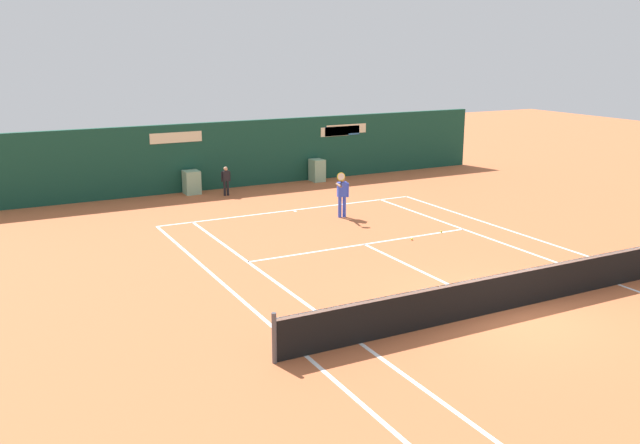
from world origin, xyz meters
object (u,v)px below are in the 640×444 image
(tennis_ball_near_service_line, at_px, (473,283))
(tennis_ball_mid_court, at_px, (441,232))
(tennis_ball_by_sideline, at_px, (412,239))
(ball_kid_right_post, at_px, (226,179))
(player_on_baseline, at_px, (342,193))

(tennis_ball_near_service_line, height_order, tennis_ball_mid_court, same)
(tennis_ball_by_sideline, bearing_deg, tennis_ball_mid_court, 11.94)
(tennis_ball_near_service_line, bearing_deg, tennis_ball_by_sideline, 76.25)
(tennis_ball_by_sideline, bearing_deg, ball_kid_right_post, 107.67)
(ball_kid_right_post, height_order, tennis_ball_by_sideline, ball_kid_right_post)
(tennis_ball_by_sideline, xyz_separation_m, tennis_ball_mid_court, (1.42, 0.30, 0.00))
(ball_kid_right_post, xyz_separation_m, tennis_ball_by_sideline, (2.97, -9.33, -0.68))
(ball_kid_right_post, xyz_separation_m, tennis_ball_mid_court, (4.40, -9.03, -0.68))
(ball_kid_right_post, distance_m, tennis_ball_by_sideline, 9.81)
(ball_kid_right_post, bearing_deg, tennis_ball_by_sideline, 107.83)
(tennis_ball_near_service_line, xyz_separation_m, tennis_ball_by_sideline, (1.05, 4.28, 0.00))
(player_on_baseline, xyz_separation_m, ball_kid_right_post, (-2.47, 5.58, -0.20))
(tennis_ball_near_service_line, relative_size, tennis_ball_by_sideline, 1.00)
(player_on_baseline, bearing_deg, ball_kid_right_post, -54.51)
(ball_kid_right_post, distance_m, tennis_ball_mid_court, 10.06)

